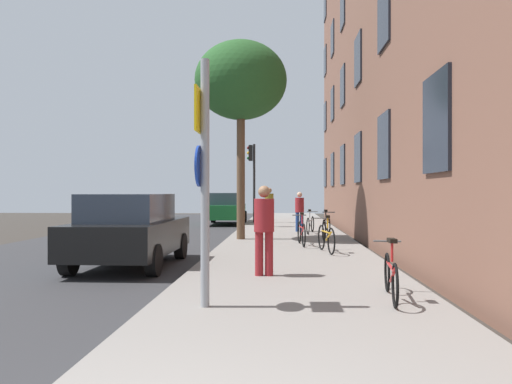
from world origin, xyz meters
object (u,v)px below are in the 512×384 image
object	(u,v)px
traffic_light	(252,169)
bicycle_4	(310,224)
bicycle_3	(326,228)
pedestrian_0	(264,224)
bicycle_1	(326,238)
car_1	(226,208)
tree_near	(241,82)
bicycle_0	(391,275)
bicycle_2	(301,232)
pedestrian_1	(300,209)
sign_post	(203,169)
car_0	(130,229)
pedestrian_2	(269,205)

from	to	relation	value
traffic_light	bicycle_4	world-z (taller)	traffic_light
bicycle_3	pedestrian_0	bearing A→B (deg)	-104.35
bicycle_1	car_1	bearing A→B (deg)	108.20
bicycle_3	bicycle_4	xyz separation A→B (m)	(-0.38, 2.47, -0.03)
tree_near	bicycle_0	world-z (taller)	tree_near
bicycle_2	bicycle_3	bearing A→B (deg)	63.03
bicycle_0	pedestrian_1	distance (m)	12.09
tree_near	bicycle_3	size ratio (longest dim) A/B	3.74
bicycle_1	traffic_light	bearing A→B (deg)	102.43
bicycle_1	bicycle_2	xyz separation A→B (m)	(-0.57, 1.64, 0.00)
sign_post	bicycle_3	bearing A→B (deg)	75.09
bicycle_0	bicycle_3	distance (m)	8.87
bicycle_1	tree_near	bearing A→B (deg)	126.39
bicycle_4	car_1	xyz separation A→B (m)	(-3.97, 6.43, 0.37)
bicycle_3	tree_near	bearing A→B (deg)	179.69
traffic_light	bicycle_3	xyz separation A→B (m)	(2.97, -8.68, -2.34)
pedestrian_1	car_0	bearing A→B (deg)	-115.56
bicycle_4	pedestrian_1	bearing A→B (deg)	118.58
tree_near	bicycle_3	distance (m)	5.59
traffic_light	bicycle_1	distance (m)	12.57
car_1	car_0	bearing A→B (deg)	-91.94
bicycle_2	car_0	bearing A→B (deg)	-137.69
bicycle_3	car_1	bearing A→B (deg)	116.05
tree_near	car_1	xyz separation A→B (m)	(-1.54, 8.89, -4.49)
bicycle_3	pedestrian_1	bearing A→B (deg)	103.55
tree_near	bicycle_4	xyz separation A→B (m)	(2.43, 2.46, -4.86)
sign_post	bicycle_1	size ratio (longest dim) A/B	1.99
sign_post	pedestrian_1	xyz separation A→B (m)	(1.75, 12.63, -0.97)
sign_post	tree_near	xyz separation A→B (m)	(-0.30, 9.47, 3.35)
bicycle_1	bicycle_3	size ratio (longest dim) A/B	0.96
bicycle_4	car_1	size ratio (longest dim) A/B	0.38
tree_near	car_1	size ratio (longest dim) A/B	1.51
bicycle_0	pedestrian_0	distance (m)	2.76
traffic_light	bicycle_1	size ratio (longest dim) A/B	2.37
traffic_light	tree_near	size ratio (longest dim) A/B	0.61
bicycle_2	pedestrian_0	distance (m)	5.34
tree_near	bicycle_4	bearing A→B (deg)	45.31
bicycle_2	car_1	bearing A→B (deg)	108.05
pedestrian_1	car_1	bearing A→B (deg)	122.05
sign_post	tree_near	size ratio (longest dim) A/B	0.51
bicycle_3	car_1	world-z (taller)	car_1
pedestrian_2	car_0	xyz separation A→B (m)	(-2.80, -11.09, -0.27)
bicycle_0	pedestrian_1	size ratio (longest dim) A/B	1.09
bicycle_2	car_1	xyz separation A→B (m)	(-3.47, 10.64, 0.35)
bicycle_4	pedestrian_0	xyz separation A→B (m)	(-1.40, -9.45, 0.60)
tree_near	car_1	distance (m)	10.07
bicycle_1	bicycle_4	xyz separation A→B (m)	(-0.07, 5.86, -0.02)
pedestrian_0	pedestrian_1	distance (m)	10.20
bicycle_2	pedestrian_1	size ratio (longest dim) A/B	1.11
tree_near	bicycle_1	xyz separation A→B (m)	(2.50, -3.40, -4.83)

